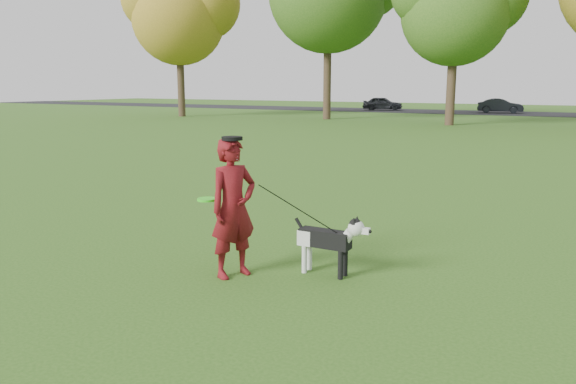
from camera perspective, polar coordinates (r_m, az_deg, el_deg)
The scene contains 7 objects.
ground at distance 6.54m, azimuth -2.42°, elevation -8.64°, with size 120.00×120.00×0.00m, color #285116.
road at distance 45.41m, azimuth 25.31°, elevation 7.14°, with size 120.00×7.00×0.02m, color black.
man at distance 6.41m, azimuth -5.57°, elevation -1.62°, with size 0.59×0.38×1.61m, color #5C0D11.
dog at distance 6.49m, azimuth 4.35°, elevation -4.67°, with size 0.97×0.19×0.74m.
car_left at distance 48.09m, azimuth 9.59°, elevation 8.86°, with size 1.32×3.27×1.12m, color black.
car_mid at distance 45.79m, azimuth 20.76°, elevation 8.20°, with size 1.15×3.29×1.08m, color black.
man_held_items at distance 6.23m, azimuth 1.24°, elevation -1.86°, with size 1.53×0.74×1.12m.
Camera 1 is at (3.24, -5.24, 2.19)m, focal length 35.00 mm.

